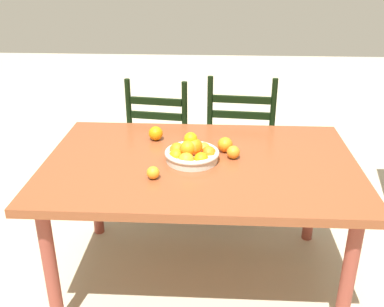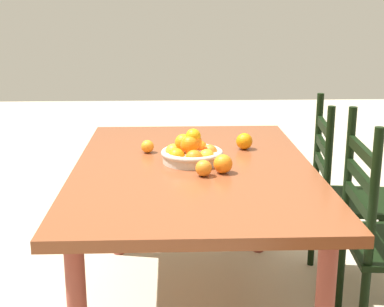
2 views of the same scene
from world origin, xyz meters
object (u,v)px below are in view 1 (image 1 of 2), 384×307
orange_loose_2 (225,145)px  orange_loose_3 (156,133)px  chair_by_cabinet (240,146)px  dining_table (200,174)px  fruit_bowl (192,153)px  chair_near_window (163,146)px  orange_loose_0 (233,152)px  orange_loose_1 (153,173)px

orange_loose_2 → orange_loose_3: bearing=160.2°
chair_by_cabinet → orange_loose_3: (-0.51, -0.55, 0.30)m
dining_table → orange_loose_2: 0.21m
dining_table → fruit_bowl: 0.13m
dining_table → chair_by_cabinet: bearing=73.0°
chair_by_cabinet → fruit_bowl: bearing=75.1°
fruit_bowl → orange_loose_2: 0.21m
chair_near_window → chair_by_cabinet: chair_by_cabinet is taller
orange_loose_2 → orange_loose_3: 0.41m
chair_by_cabinet → orange_loose_0: 0.84m
chair_by_cabinet → orange_loose_0: chair_by_cabinet is taller
dining_table → orange_loose_2: size_ratio=19.82×
dining_table → chair_by_cabinet: chair_by_cabinet is taller
orange_loose_0 → orange_loose_1: (-0.38, -0.24, -0.00)m
fruit_bowl → orange_loose_2: fruit_bowl is taller
dining_table → chair_near_window: size_ratio=1.63×
dining_table → orange_loose_3: (-0.26, 0.26, 0.12)m
fruit_bowl → orange_loose_0: bearing=11.6°
fruit_bowl → orange_loose_1: 0.26m
chair_near_window → orange_loose_2: 0.85m
dining_table → orange_loose_3: size_ratio=19.85×
orange_loose_1 → orange_loose_2: 0.47m
fruit_bowl → chair_by_cabinet: bearing=70.3°
dining_table → orange_loose_1: bearing=-135.5°
chair_near_window → orange_loose_1: (0.08, -1.01, 0.30)m
fruit_bowl → orange_loose_2: size_ratio=3.47×
orange_loose_2 → chair_near_window: bearing=121.6°
chair_by_cabinet → orange_loose_2: 0.77m
fruit_bowl → orange_loose_1: bearing=-130.0°
orange_loose_0 → orange_loose_2: size_ratio=0.85×
chair_by_cabinet → orange_loose_3: bearing=52.2°
chair_near_window → orange_loose_3: 0.62m
chair_by_cabinet → orange_loose_2: (-0.12, -0.69, 0.31)m
fruit_bowl → orange_loose_3: (-0.22, 0.27, -0.01)m
chair_by_cabinet → orange_loose_1: bearing=70.4°
orange_loose_0 → orange_loose_1: orange_loose_0 is taller
orange_loose_0 → orange_loose_1: 0.45m
chair_near_window → orange_loose_3: (0.03, -0.54, 0.31)m
chair_near_window → fruit_bowl: size_ratio=3.52×
orange_loose_0 → orange_loose_1: size_ratio=1.12×
dining_table → chair_near_window: bearing=110.1°
dining_table → orange_loose_0: (0.17, 0.03, 0.11)m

